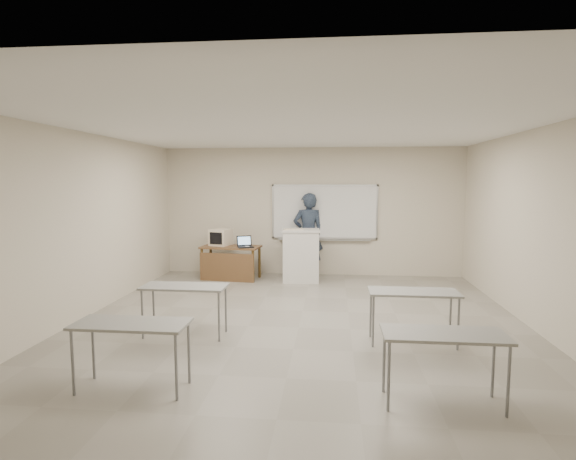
# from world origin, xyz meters

# --- Properties ---
(floor) EXTENTS (7.00, 8.00, 0.01)m
(floor) POSITION_xyz_m (0.00, 0.00, -0.01)
(floor) COLOR gray
(floor) RESTS_ON ground
(whiteboard) EXTENTS (2.48, 0.10, 1.31)m
(whiteboard) POSITION_xyz_m (0.30, 3.97, 1.48)
(whiteboard) COLOR white
(whiteboard) RESTS_ON floor
(student_desks) EXTENTS (4.40, 2.20, 0.73)m
(student_desks) POSITION_xyz_m (-0.00, -1.35, 0.67)
(student_desks) COLOR gray
(student_desks) RESTS_ON floor
(instructor_desk) EXTENTS (1.31, 0.65, 0.75)m
(instructor_desk) POSITION_xyz_m (-1.80, 3.19, 0.52)
(instructor_desk) COLOR brown
(instructor_desk) RESTS_ON floor
(podium) EXTENTS (0.82, 0.60, 1.16)m
(podium) POSITION_xyz_m (-0.20, 3.20, 0.58)
(podium) COLOR white
(podium) RESTS_ON floor
(crt_monitor) EXTENTS (0.41, 0.46, 0.39)m
(crt_monitor) POSITION_xyz_m (-2.05, 3.43, 0.94)
(crt_monitor) COLOR beige
(crt_monitor) RESTS_ON instructor_desk
(laptop) EXTENTS (0.34, 0.31, 0.25)m
(laptop) POSITION_xyz_m (-1.42, 3.18, 0.81)
(laptop) COLOR black
(laptop) RESTS_ON instructor_desk
(mouse) EXTENTS (0.12, 0.09, 0.04)m
(mouse) POSITION_xyz_m (-1.38, 3.10, 0.77)
(mouse) COLOR #AFB1B7
(mouse) RESTS_ON instructor_desk
(keyboard) EXTENTS (0.44, 0.22, 0.02)m
(keyboard) POSITION_xyz_m (-0.35, 3.08, 1.17)
(keyboard) COLOR beige
(keyboard) RESTS_ON podium
(presenter) EXTENTS (0.79, 0.59, 1.95)m
(presenter) POSITION_xyz_m (-0.08, 3.90, 0.97)
(presenter) COLOR black
(presenter) RESTS_ON floor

